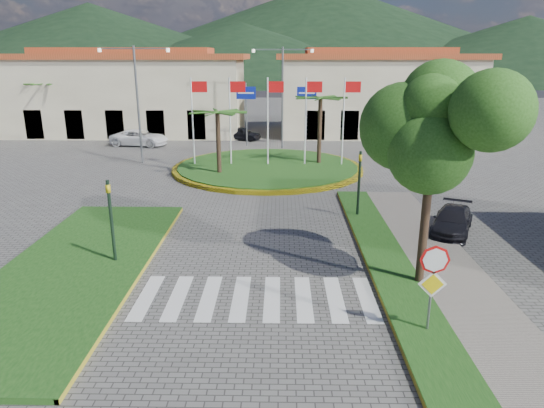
{
  "coord_description": "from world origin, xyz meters",
  "views": [
    {
      "loc": [
        0.83,
        -9.79,
        7.37
      ],
      "look_at": [
        0.53,
        8.0,
        1.89
      ],
      "focal_mm": 32.0,
      "sensor_mm": 36.0,
      "label": 1
    }
  ],
  "objects_px": {
    "deciduous_tree": "(434,131)",
    "car_side_right": "(452,221)",
    "stop_sign": "(433,276)",
    "car_dark_b": "(391,133)",
    "white_van": "(140,138)",
    "roundabout_island": "(268,167)",
    "car_dark_a": "(242,133)"
  },
  "relations": [
    {
      "from": "deciduous_tree",
      "to": "car_dark_b",
      "type": "distance_m",
      "value": 30.47
    },
    {
      "from": "stop_sign",
      "to": "car_dark_b",
      "type": "height_order",
      "value": "stop_sign"
    },
    {
      "from": "car_dark_b",
      "to": "white_van",
      "type": "bearing_deg",
      "value": 89.95
    },
    {
      "from": "white_van",
      "to": "car_dark_b",
      "type": "height_order",
      "value": "white_van"
    },
    {
      "from": "roundabout_island",
      "to": "stop_sign",
      "type": "relative_size",
      "value": 4.79
    },
    {
      "from": "white_van",
      "to": "car_side_right",
      "type": "bearing_deg",
      "value": -128.16
    },
    {
      "from": "white_van",
      "to": "deciduous_tree",
      "type": "bearing_deg",
      "value": -138.45
    },
    {
      "from": "car_side_right",
      "to": "white_van",
      "type": "bearing_deg",
      "value": 157.86
    },
    {
      "from": "car_dark_a",
      "to": "white_van",
      "type": "bearing_deg",
      "value": 130.95
    },
    {
      "from": "roundabout_island",
      "to": "deciduous_tree",
      "type": "height_order",
      "value": "deciduous_tree"
    },
    {
      "from": "roundabout_island",
      "to": "car_dark_a",
      "type": "relative_size",
      "value": 3.65
    },
    {
      "from": "car_dark_a",
      "to": "car_dark_b",
      "type": "relative_size",
      "value": 1.05
    },
    {
      "from": "deciduous_tree",
      "to": "roundabout_island",
      "type": "bearing_deg",
      "value": 107.91
    },
    {
      "from": "roundabout_island",
      "to": "car_dark_a",
      "type": "height_order",
      "value": "roundabout_island"
    },
    {
      "from": "deciduous_tree",
      "to": "car_dark_b",
      "type": "xyz_separation_m",
      "value": [
        5.49,
        29.61,
        -4.63
      ]
    },
    {
      "from": "roundabout_island",
      "to": "deciduous_tree",
      "type": "xyz_separation_m",
      "value": [
        5.5,
        -17.0,
        5.01
      ]
    },
    {
      "from": "deciduous_tree",
      "to": "car_dark_b",
      "type": "bearing_deg",
      "value": 79.49
    },
    {
      "from": "car_dark_a",
      "to": "stop_sign",
      "type": "bearing_deg",
      "value": -145.26
    },
    {
      "from": "stop_sign",
      "to": "white_van",
      "type": "xyz_separation_m",
      "value": [
        -16.01,
        28.96,
        -1.12
      ]
    },
    {
      "from": "roundabout_island",
      "to": "car_side_right",
      "type": "height_order",
      "value": "roundabout_island"
    },
    {
      "from": "roundabout_island",
      "to": "white_van",
      "type": "bearing_deg",
      "value": 141.24
    },
    {
      "from": "white_van",
      "to": "car_side_right",
      "type": "height_order",
      "value": "white_van"
    },
    {
      "from": "roundabout_island",
      "to": "stop_sign",
      "type": "height_order",
      "value": "roundabout_island"
    },
    {
      "from": "car_side_right",
      "to": "deciduous_tree",
      "type": "bearing_deg",
      "value": -93.75
    },
    {
      "from": "car_dark_b",
      "to": "car_side_right",
      "type": "distance_m",
      "value": 24.67
    },
    {
      "from": "stop_sign",
      "to": "car_side_right",
      "type": "height_order",
      "value": "stop_sign"
    },
    {
      "from": "stop_sign",
      "to": "car_dark_b",
      "type": "distance_m",
      "value": 33.23
    },
    {
      "from": "white_van",
      "to": "car_dark_b",
      "type": "bearing_deg",
      "value": -71.62
    },
    {
      "from": "stop_sign",
      "to": "deciduous_tree",
      "type": "bearing_deg",
      "value": 78.82
    },
    {
      "from": "deciduous_tree",
      "to": "car_side_right",
      "type": "distance_m",
      "value": 7.43
    },
    {
      "from": "stop_sign",
      "to": "car_dark_a",
      "type": "height_order",
      "value": "stop_sign"
    },
    {
      "from": "white_van",
      "to": "car_dark_a",
      "type": "bearing_deg",
      "value": -61.59
    }
  ]
}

